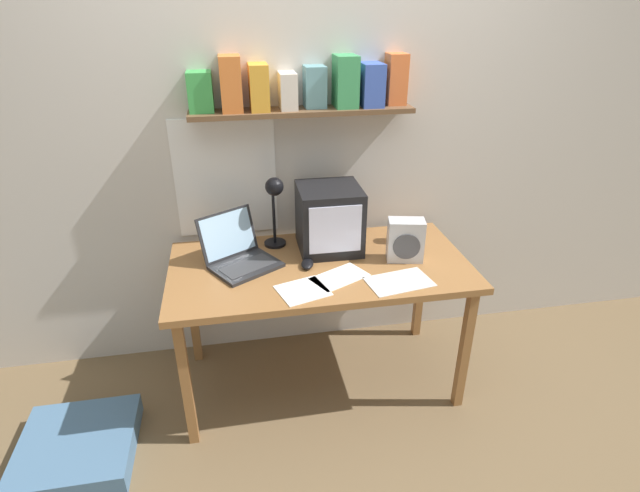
{
  "coord_description": "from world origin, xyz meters",
  "views": [
    {
      "loc": [
        -0.4,
        -2.16,
        1.96
      ],
      "look_at": [
        0.0,
        0.0,
        0.85
      ],
      "focal_mm": 28.0,
      "sensor_mm": 36.0,
      "label": 1
    }
  ],
  "objects_px": {
    "juice_glass": "(402,232)",
    "open_notebook": "(399,282)",
    "desk_lamp": "(274,200)",
    "corner_desk": "(320,275)",
    "printed_handout": "(340,277)",
    "laptop": "(238,252)",
    "floor_cushion": "(77,448)",
    "crt_monitor": "(329,219)",
    "space_heater": "(405,240)",
    "computer_mouse": "(307,264)",
    "loose_paper_near_laptop": "(303,291)"
  },
  "relations": [
    {
      "from": "printed_handout",
      "to": "computer_mouse",
      "type": "bearing_deg",
      "value": 135.66
    },
    {
      "from": "laptop",
      "to": "printed_handout",
      "type": "height_order",
      "value": "laptop"
    },
    {
      "from": "crt_monitor",
      "to": "desk_lamp",
      "type": "bearing_deg",
      "value": 169.54
    },
    {
      "from": "crt_monitor",
      "to": "space_heater",
      "type": "xyz_separation_m",
      "value": [
        0.35,
        -0.19,
        -0.06
      ]
    },
    {
      "from": "open_notebook",
      "to": "desk_lamp",
      "type": "bearing_deg",
      "value": 139.13
    },
    {
      "from": "corner_desk",
      "to": "space_heater",
      "type": "bearing_deg",
      "value": -4.02
    },
    {
      "from": "computer_mouse",
      "to": "printed_handout",
      "type": "height_order",
      "value": "computer_mouse"
    },
    {
      "from": "corner_desk",
      "to": "space_heater",
      "type": "relative_size",
      "value": 6.89
    },
    {
      "from": "printed_handout",
      "to": "open_notebook",
      "type": "bearing_deg",
      "value": -19.15
    },
    {
      "from": "crt_monitor",
      "to": "laptop",
      "type": "height_order",
      "value": "crt_monitor"
    },
    {
      "from": "laptop",
      "to": "printed_handout",
      "type": "distance_m",
      "value": 0.52
    },
    {
      "from": "desk_lamp",
      "to": "printed_handout",
      "type": "bearing_deg",
      "value": -58.84
    },
    {
      "from": "corner_desk",
      "to": "juice_glass",
      "type": "distance_m",
      "value": 0.53
    },
    {
      "from": "juice_glass",
      "to": "open_notebook",
      "type": "bearing_deg",
      "value": -109.74
    },
    {
      "from": "laptop",
      "to": "open_notebook",
      "type": "height_order",
      "value": "laptop"
    },
    {
      "from": "desk_lamp",
      "to": "juice_glass",
      "type": "xyz_separation_m",
      "value": [
        0.68,
        -0.04,
        -0.22
      ]
    },
    {
      "from": "corner_desk",
      "to": "printed_handout",
      "type": "bearing_deg",
      "value": -65.76
    },
    {
      "from": "juice_glass",
      "to": "floor_cushion",
      "type": "distance_m",
      "value": 1.92
    },
    {
      "from": "crt_monitor",
      "to": "juice_glass",
      "type": "xyz_separation_m",
      "value": [
        0.4,
        0.01,
        -0.11
      ]
    },
    {
      "from": "space_heater",
      "to": "open_notebook",
      "type": "xyz_separation_m",
      "value": [
        -0.1,
        -0.21,
        -0.11
      ]
    },
    {
      "from": "desk_lamp",
      "to": "juice_glass",
      "type": "height_order",
      "value": "desk_lamp"
    },
    {
      "from": "space_heater",
      "to": "loose_paper_near_laptop",
      "type": "height_order",
      "value": "space_heater"
    },
    {
      "from": "laptop",
      "to": "space_heater",
      "type": "bearing_deg",
      "value": -38.68
    },
    {
      "from": "floor_cushion",
      "to": "printed_handout",
      "type": "bearing_deg",
      "value": 7.31
    },
    {
      "from": "space_heater",
      "to": "computer_mouse",
      "type": "distance_m",
      "value": 0.51
    },
    {
      "from": "corner_desk",
      "to": "laptop",
      "type": "bearing_deg",
      "value": 168.68
    },
    {
      "from": "open_notebook",
      "to": "loose_paper_near_laptop",
      "type": "bearing_deg",
      "value": 179.5
    },
    {
      "from": "crt_monitor",
      "to": "open_notebook",
      "type": "distance_m",
      "value": 0.51
    },
    {
      "from": "computer_mouse",
      "to": "open_notebook",
      "type": "xyz_separation_m",
      "value": [
        0.4,
        -0.22,
        -0.01
      ]
    },
    {
      "from": "desk_lamp",
      "to": "open_notebook",
      "type": "xyz_separation_m",
      "value": [
        0.53,
        -0.46,
        -0.27
      ]
    },
    {
      "from": "loose_paper_near_laptop",
      "to": "floor_cushion",
      "type": "relative_size",
      "value": 0.51
    },
    {
      "from": "printed_handout",
      "to": "loose_paper_near_laptop",
      "type": "xyz_separation_m",
      "value": [
        -0.19,
        -0.09,
        0.0
      ]
    },
    {
      "from": "open_notebook",
      "to": "crt_monitor",
      "type": "bearing_deg",
      "value": 122.2
    },
    {
      "from": "printed_handout",
      "to": "open_notebook",
      "type": "relative_size",
      "value": 0.94
    },
    {
      "from": "juice_glass",
      "to": "space_heater",
      "type": "height_order",
      "value": "space_heater"
    },
    {
      "from": "computer_mouse",
      "to": "open_notebook",
      "type": "distance_m",
      "value": 0.46
    },
    {
      "from": "corner_desk",
      "to": "desk_lamp",
      "type": "xyz_separation_m",
      "value": [
        -0.2,
        0.22,
        0.34
      ]
    },
    {
      "from": "open_notebook",
      "to": "floor_cushion",
      "type": "distance_m",
      "value": 1.7
    },
    {
      "from": "printed_handout",
      "to": "loose_paper_near_laptop",
      "type": "height_order",
      "value": "same"
    },
    {
      "from": "computer_mouse",
      "to": "crt_monitor",
      "type": "bearing_deg",
      "value": 51.1
    },
    {
      "from": "laptop",
      "to": "computer_mouse",
      "type": "distance_m",
      "value": 0.35
    },
    {
      "from": "crt_monitor",
      "to": "open_notebook",
      "type": "xyz_separation_m",
      "value": [
        0.26,
        -0.41,
        -0.17
      ]
    },
    {
      "from": "space_heater",
      "to": "loose_paper_near_laptop",
      "type": "bearing_deg",
      "value": -147.03
    },
    {
      "from": "corner_desk",
      "to": "crt_monitor",
      "type": "bearing_deg",
      "value": 64.17
    },
    {
      "from": "computer_mouse",
      "to": "printed_handout",
      "type": "distance_m",
      "value": 0.19
    },
    {
      "from": "floor_cushion",
      "to": "crt_monitor",
      "type": "bearing_deg",
      "value": 20.23
    },
    {
      "from": "crt_monitor",
      "to": "desk_lamp",
      "type": "xyz_separation_m",
      "value": [
        -0.28,
        0.05,
        0.1
      ]
    },
    {
      "from": "computer_mouse",
      "to": "printed_handout",
      "type": "xyz_separation_m",
      "value": [
        0.13,
        -0.13,
        -0.01
      ]
    },
    {
      "from": "crt_monitor",
      "to": "juice_glass",
      "type": "height_order",
      "value": "crt_monitor"
    },
    {
      "from": "crt_monitor",
      "to": "floor_cushion",
      "type": "height_order",
      "value": "crt_monitor"
    }
  ]
}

